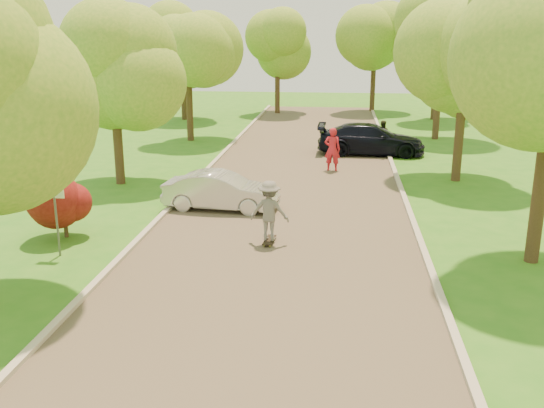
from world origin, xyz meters
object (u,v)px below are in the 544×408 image
at_px(silver_sedan, 221,191).
at_px(longboard, 269,240).
at_px(dark_sedan, 371,139).
at_px(person_striped, 332,149).
at_px(person_olive, 382,135).
at_px(skateboarder, 269,211).
at_px(street_sign, 55,200).

xyz_separation_m(silver_sedan, longboard, (2.04, -3.26, -0.54)).
height_order(silver_sedan, dark_sedan, dark_sedan).
distance_m(silver_sedan, person_striped, 7.33).
xyz_separation_m(silver_sedan, person_olive, (6.10, 11.48, 0.11)).
xyz_separation_m(dark_sedan, longboard, (-3.43, -13.48, -0.66)).
distance_m(person_striped, person_olive, 5.70).
bearing_deg(skateboarder, street_sign, 21.55).
xyz_separation_m(street_sign, dark_sedan, (8.98, 15.10, -0.81)).
xyz_separation_m(longboard, person_striped, (1.61, 9.60, 0.85)).
bearing_deg(person_striped, silver_sedan, 63.52).
distance_m(street_sign, skateboarder, 5.80).
bearing_deg(silver_sedan, street_sign, 149.21).
distance_m(silver_sedan, dark_sedan, 11.59).
height_order(dark_sedan, skateboarder, skateboarder).
bearing_deg(street_sign, longboard, 16.32).
distance_m(longboard, person_striped, 9.78).
distance_m(dark_sedan, skateboarder, 13.91).
bearing_deg(longboard, person_striped, -94.29).
relative_size(dark_sedan, skateboarder, 3.01).
bearing_deg(dark_sedan, silver_sedan, 152.83).
bearing_deg(silver_sedan, person_striped, -25.11).
bearing_deg(silver_sedan, skateboarder, -143.13).
height_order(street_sign, longboard, street_sign).
bearing_deg(person_olive, longboard, 72.02).
xyz_separation_m(person_striped, person_olive, (2.45, 5.14, -0.19)).
height_order(longboard, person_striped, person_striped).
relative_size(silver_sedan, longboard, 4.29).
distance_m(silver_sedan, skateboarder, 3.86).
bearing_deg(silver_sedan, dark_sedan, -23.36).
xyz_separation_m(silver_sedan, dark_sedan, (5.48, 10.22, 0.11)).
relative_size(person_striped, person_olive, 1.25).
bearing_deg(dark_sedan, longboard, 166.73).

